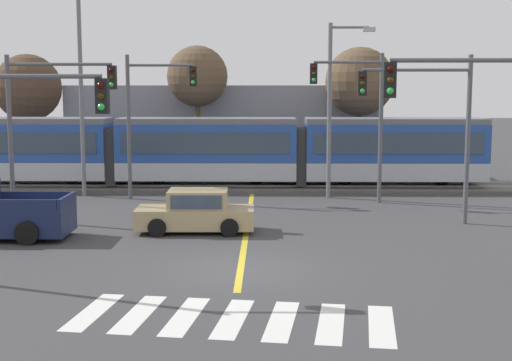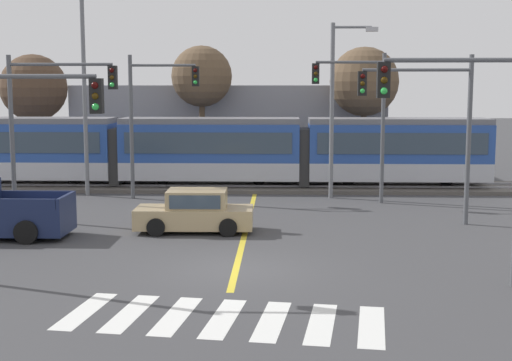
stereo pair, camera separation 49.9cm
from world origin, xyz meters
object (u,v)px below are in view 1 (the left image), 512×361
object	(u,v)px
light_rail_tram	(207,149)
traffic_light_near_left	(18,138)
street_lamp_west	(85,82)
bare_tree_west	(197,77)
bare_tree_east	(360,82)
traffic_light_mid_right	(431,114)
street_lamp_centre	(334,99)
sedan_crossing	(196,213)
traffic_light_near_right	(478,127)
traffic_light_far_right	(358,106)
traffic_light_mid_left	(45,111)
traffic_light_far_left	(150,106)
bare_tree_far_west	(28,88)

from	to	relation	value
light_rail_tram	traffic_light_near_left	world-z (taller)	traffic_light_near_left
street_lamp_west	bare_tree_west	xyz separation A→B (m)	(4.63, 6.72, 0.34)
bare_tree_east	traffic_light_mid_right	bearing A→B (deg)	-85.85
traffic_light_mid_right	street_lamp_centre	world-z (taller)	street_lamp_centre
traffic_light_near_left	street_lamp_centre	distance (m)	17.71
sedan_crossing	traffic_light_near_left	size ratio (longest dim) A/B	0.73
sedan_crossing	bare_tree_west	world-z (taller)	bare_tree_west
bare_tree_west	sedan_crossing	bearing A→B (deg)	-84.72
light_rail_tram	traffic_light_near_right	size ratio (longest dim) A/B	4.40
traffic_light_mid_right	traffic_light_far_right	bearing A→B (deg)	113.10
traffic_light_mid_left	traffic_light_far_left	bearing A→B (deg)	59.86
street_lamp_west	street_lamp_centre	world-z (taller)	street_lamp_west
bare_tree_west	traffic_light_mid_right	bearing A→B (deg)	-53.11
bare_tree_west	street_lamp_west	bearing A→B (deg)	-124.53
street_lamp_centre	bare_tree_west	distance (m)	10.05
traffic_light_far_right	traffic_light_far_left	xyz separation A→B (m)	(-9.39, 0.87, -0.05)
traffic_light_near_left	bare_tree_far_west	size ratio (longest dim) A/B	0.82
bare_tree_far_west	bare_tree_east	distance (m)	18.97
bare_tree_east	traffic_light_far_left	bearing A→B (deg)	-143.79
traffic_light_far_left	traffic_light_mid_right	distance (m)	12.88
traffic_light_mid_left	bare_tree_east	distance (m)	18.96
traffic_light_mid_right	traffic_light_near_right	distance (m)	8.53
traffic_light_mid_left	traffic_light_far_right	distance (m)	13.32
street_lamp_west	bare_tree_west	bearing A→B (deg)	55.47
traffic_light_near_right	street_lamp_west	world-z (taller)	street_lamp_west
traffic_light_far_left	bare_tree_east	bearing A→B (deg)	36.21
traffic_light_mid_right	traffic_light_mid_left	bearing A→B (deg)	178.42
traffic_light_mid_left	street_lamp_west	xyz separation A→B (m)	(-0.08, 6.30, 1.11)
traffic_light_mid_right	bare_tree_east	xyz separation A→B (m)	(-0.98, 13.50, 1.27)
traffic_light_far_left	bare_tree_west	distance (m)	7.89
traffic_light_near_right	street_lamp_centre	bearing A→B (deg)	98.95
traffic_light_far_left	street_lamp_west	xyz separation A→B (m)	(-3.21, 0.90, 1.08)
light_rail_tram	traffic_light_far_left	xyz separation A→B (m)	(-2.29, -3.49, 2.25)
traffic_light_far_left	bare_tree_far_west	bearing A→B (deg)	135.15
traffic_light_near_right	bare_tree_east	size ratio (longest dim) A/B	0.86
bare_tree_east	sedan_crossing	bearing A→B (deg)	-116.88
street_lamp_west	traffic_light_far_right	bearing A→B (deg)	-8.01
traffic_light_near_right	bare_tree_west	distance (m)	23.89
traffic_light_far_right	bare_tree_west	world-z (taller)	bare_tree_west
traffic_light_far_left	traffic_light_near_right	distance (m)	17.90
bare_tree_west	bare_tree_east	size ratio (longest dim) A/B	1.01
traffic_light_far_right	light_rail_tram	bearing A→B (deg)	148.41
light_rail_tram	traffic_light_far_right	size ratio (longest dim) A/B	4.21
sedan_crossing	traffic_light_far_left	world-z (taller)	traffic_light_far_left
traffic_light_mid_right	bare_tree_west	size ratio (longest dim) A/B	0.85
traffic_light_near_left	bare_tree_west	bearing A→B (deg)	83.63
traffic_light_far_right	bare_tree_east	size ratio (longest dim) A/B	0.90
traffic_light_far_right	traffic_light_near_left	distance (m)	17.10
sedan_crossing	street_lamp_west	distance (m)	11.35
traffic_light_mid_left	street_lamp_west	size ratio (longest dim) A/B	0.67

